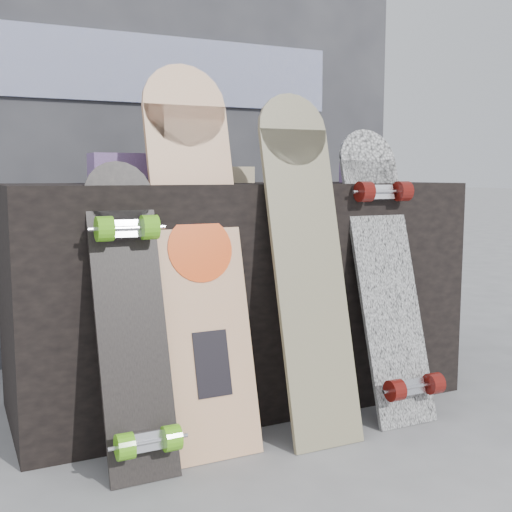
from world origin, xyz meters
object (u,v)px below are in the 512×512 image
longboard_celtic (307,254)px  vendor_table (237,292)px  longboard_cascadia (387,269)px  longboard_geisha (199,244)px  skateboard_dark (132,313)px

longboard_celtic → vendor_table: bearing=100.7°
vendor_table → longboard_cascadia: size_ratio=1.61×
longboard_geisha → longboard_celtic: (0.33, -0.08, -0.04)m
vendor_table → longboard_geisha: size_ratio=1.36×
vendor_table → skateboard_dark: 0.64m
longboard_geisha → longboard_cascadia: (0.66, -0.06, -0.11)m
skateboard_dark → vendor_table: bearing=38.4°
vendor_table → skateboard_dark: size_ratio=1.83×
vendor_table → longboard_cascadia: bearing=-41.8°
longboard_celtic → longboard_cascadia: (0.33, 0.02, -0.07)m
vendor_table → longboard_geisha: 0.46m
longboard_geisha → longboard_celtic: longboard_geisha is taller
longboard_celtic → longboard_cascadia: longboard_celtic is taller
vendor_table → skateboard_dark: (-0.50, -0.39, 0.05)m
longboard_celtic → skateboard_dark: size_ratio=1.25×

